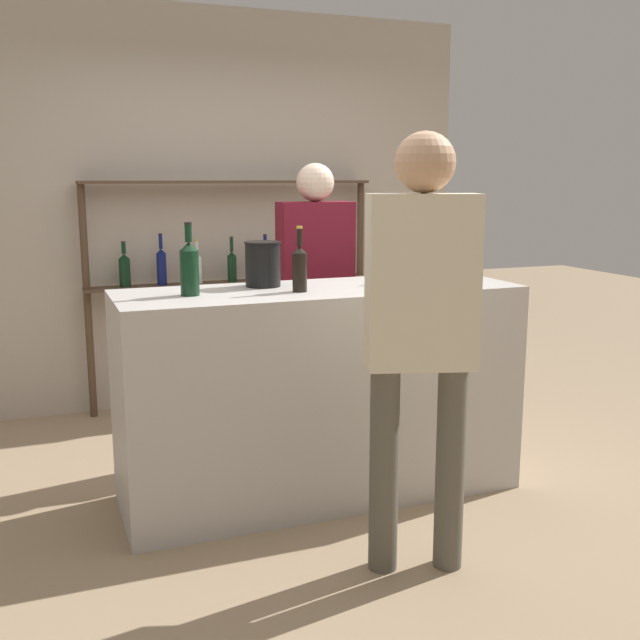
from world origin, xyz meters
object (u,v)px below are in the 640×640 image
(server_behind_counter, at_px, (315,282))
(ice_bucket, at_px, (263,264))
(counter_bottle_0, at_px, (415,259))
(cork_jar, at_px, (418,273))
(counter_bottle_1, at_px, (189,267))
(customer_center, at_px, (421,318))
(counter_bottle_2, at_px, (300,267))

(server_behind_counter, bearing_deg, ice_bucket, -39.22)
(counter_bottle_0, height_order, cork_jar, counter_bottle_0)
(counter_bottle_0, bearing_deg, cork_jar, -112.03)
(counter_bottle_1, height_order, ice_bucket, counter_bottle_1)
(counter_bottle_0, bearing_deg, counter_bottle_1, -177.49)
(counter_bottle_1, relative_size, ice_bucket, 1.50)
(customer_center, bearing_deg, cork_jar, -10.05)
(counter_bottle_2, height_order, server_behind_counter, server_behind_counter)
(counter_bottle_1, bearing_deg, counter_bottle_2, -8.74)
(counter_bottle_1, bearing_deg, customer_center, -48.94)
(counter_bottle_1, distance_m, ice_bucket, 0.44)
(cork_jar, relative_size, customer_center, 0.07)
(counter_bottle_0, relative_size, ice_bucket, 1.36)
(counter_bottle_2, relative_size, customer_center, 0.18)
(ice_bucket, xyz_separation_m, server_behind_counter, (0.50, 0.58, -0.19))
(counter_bottle_2, distance_m, customer_center, 0.83)
(counter_bottle_0, height_order, counter_bottle_2, counter_bottle_2)
(counter_bottle_1, bearing_deg, counter_bottle_0, 2.51)
(ice_bucket, height_order, cork_jar, ice_bucket)
(server_behind_counter, bearing_deg, counter_bottle_0, 26.37)
(customer_center, bearing_deg, counter_bottle_2, 34.13)
(ice_bucket, relative_size, cork_jar, 1.78)
(counter_bottle_0, distance_m, counter_bottle_1, 1.22)
(counter_bottle_0, relative_size, counter_bottle_1, 0.91)
(counter_bottle_0, relative_size, cork_jar, 2.43)
(counter_bottle_2, relative_size, server_behind_counter, 0.18)
(counter_bottle_2, xyz_separation_m, cork_jar, (0.64, -0.02, -0.06))
(counter_bottle_1, relative_size, customer_center, 0.19)
(cork_jar, bearing_deg, server_behind_counter, 106.66)
(counter_bottle_1, height_order, customer_center, customer_center)
(customer_center, bearing_deg, counter_bottle_0, -9.19)
(counter_bottle_1, distance_m, counter_bottle_2, 0.53)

